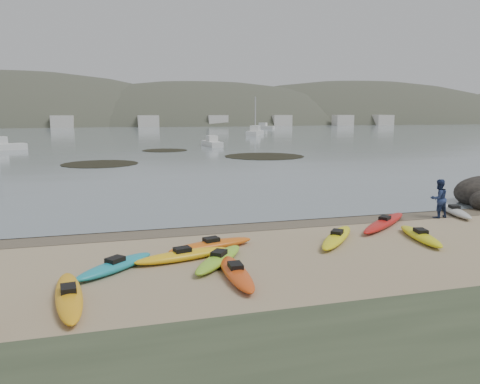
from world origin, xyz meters
name	(u,v)px	position (x,y,z in m)	size (l,w,h in m)	color
ground	(240,224)	(0.00, 0.00, 0.00)	(600.00, 600.00, 0.00)	tan
wet_sand	(242,226)	(0.00, -0.30, 0.00)	(60.00, 60.00, 0.00)	brown
water	(117,120)	(0.00, 300.00, 0.01)	(1200.00, 1200.00, 0.00)	slate
kayaks	(265,247)	(-0.27, -4.32, 0.17)	(23.16, 10.20, 0.34)	yellow
person_east	(439,199)	(9.61, -1.23, 0.94)	(0.91, 0.71, 1.88)	navy
kelp_mats	(196,157)	(3.84, 32.33, 0.03)	(26.39, 21.54, 0.04)	black
moored_boats	(136,134)	(0.04, 81.58, 0.55)	(81.14, 75.50, 1.26)	silver
far_hills	(210,158)	(39.38, 193.97, -15.93)	(550.00, 135.00, 80.00)	#384235
far_town	(143,121)	(6.00, 145.00, 2.00)	(199.00, 5.00, 4.00)	beige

